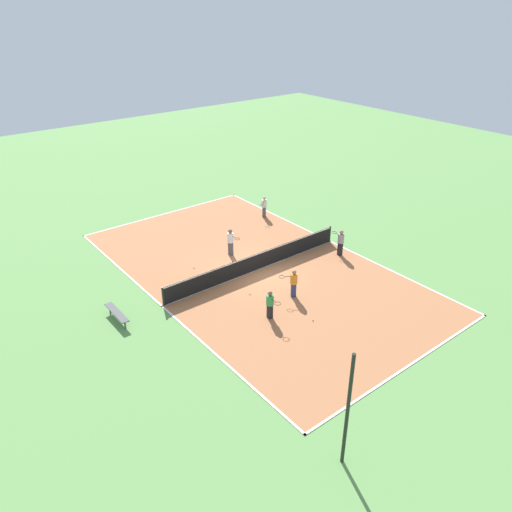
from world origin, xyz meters
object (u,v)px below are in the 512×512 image
at_px(bench, 117,313).
at_px(player_near_white, 231,240).
at_px(tennis_ball_midcourt, 194,268).
at_px(tennis_ball_near_net, 313,320).
at_px(tennis_ball_right_alley, 311,241).
at_px(fence_post_back_right, 348,411).
at_px(player_far_green, 270,303).
at_px(tennis_net, 256,262).
at_px(player_baseline_gray, 341,241).
at_px(player_far_white, 264,206).
at_px(tennis_ball_far_baseline, 250,294).
at_px(player_center_orange, 294,282).

relative_size(bench, player_near_white, 1.21).
distance_m(player_near_white, tennis_ball_midcourt, 2.72).
distance_m(tennis_ball_near_net, tennis_ball_right_alley, 8.42).
relative_size(bench, fence_post_back_right, 0.45).
bearing_deg(player_near_white, player_far_green, -24.61).
xyz_separation_m(bench, player_near_white, (-8.02, -2.07, 0.57)).
xyz_separation_m(tennis_net, bench, (8.05, -0.27, -0.16)).
height_order(player_baseline_gray, player_far_white, player_baseline_gray).
xyz_separation_m(bench, player_baseline_gray, (-13.04, 1.86, 0.53)).
distance_m(player_far_green, player_near_white, 6.75).
bearing_deg(tennis_ball_far_baseline, player_baseline_gray, -178.24).
distance_m(player_far_green, tennis_ball_near_net, 2.17).
xyz_separation_m(player_baseline_gray, player_far_green, (7.30, 2.42, -0.09)).
xyz_separation_m(tennis_ball_midcourt, tennis_ball_right_alley, (-7.45, 1.61, 0.00)).
bearing_deg(tennis_ball_near_net, player_far_white, -118.46).
relative_size(tennis_net, tennis_ball_right_alley, 170.84).
distance_m(tennis_net, tennis_ball_far_baseline, 2.60).
bearing_deg(tennis_net, tennis_ball_far_baseline, 44.82).
relative_size(tennis_ball_far_baseline, fence_post_back_right, 0.02).
height_order(bench, player_far_green, player_far_green).
bearing_deg(tennis_ball_right_alley, bench, 1.92).
bearing_deg(tennis_ball_far_baseline, tennis_ball_right_alley, -159.43).
bearing_deg(bench, player_center_orange, 65.66).
height_order(tennis_net, tennis_ball_right_alley, tennis_net).
bearing_deg(tennis_net, player_near_white, -89.27).
relative_size(player_baseline_gray, player_far_green, 1.09).
bearing_deg(tennis_ball_far_baseline, tennis_ball_near_net, 104.00).
height_order(player_far_white, player_near_white, player_near_white).
bearing_deg(tennis_net, player_far_green, 59.98).
bearing_deg(tennis_ball_far_baseline, player_center_orange, 137.26).
height_order(player_baseline_gray, tennis_ball_far_baseline, player_baseline_gray).
height_order(player_baseline_gray, tennis_ball_right_alley, player_baseline_gray).
relative_size(bench, tennis_ball_midcourt, 29.26).
bearing_deg(tennis_ball_near_net, fence_post_back_right, 52.94).
relative_size(player_baseline_gray, player_near_white, 0.97).
relative_size(tennis_ball_far_baseline, tennis_ball_midcourt, 1.00).
xyz_separation_m(player_far_green, tennis_ball_midcourt, (0.27, -6.33, -0.78)).
xyz_separation_m(tennis_net, player_baseline_gray, (-4.98, 1.59, 0.37)).
bearing_deg(tennis_ball_far_baseline, fence_post_back_right, 68.85).
bearing_deg(player_baseline_gray, bench, 86.59).
relative_size(bench, tennis_ball_near_net, 29.26).
bearing_deg(player_center_orange, tennis_net, -58.57).
relative_size(player_center_orange, tennis_ball_midcourt, 22.27).
bearing_deg(tennis_ball_near_net, tennis_ball_right_alley, -133.05).
relative_size(tennis_ball_near_net, fence_post_back_right, 0.02).
relative_size(tennis_net, tennis_ball_midcourt, 170.84).
relative_size(tennis_net, player_near_white, 7.09).
height_order(bench, player_baseline_gray, player_baseline_gray).
height_order(player_baseline_gray, player_far_green, player_baseline_gray).
bearing_deg(player_far_green, tennis_ball_near_net, 48.82).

